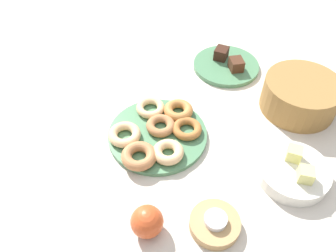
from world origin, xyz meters
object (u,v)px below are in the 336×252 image
object	(u,v)px
donut_2	(150,108)
tealight	(216,220)
donut_3	(187,129)
apple	(147,222)
basket	(300,95)
fruit_bowl	(293,172)
brownie_near	(221,53)
brownie_far	(236,64)
donut_plate	(158,135)
donut_6	(139,156)
donut_1	(125,135)
donut_4	(178,110)
candle_holder	(215,224)
donut_0	(168,152)
cake_plate	(226,66)
donut_5	(161,126)
melon_chunk_right	(306,174)
melon_chunk_left	(294,153)

from	to	relation	value
donut_2	tealight	distance (m)	0.40
donut_3	apple	size ratio (longest dim) A/B	1.13
basket	fruit_bowl	xyz separation A→B (m)	(0.26, -0.07, -0.03)
brownie_near	brownie_far	bearing A→B (deg)	36.03
donut_plate	donut_6	size ratio (longest dim) A/B	3.00
brownie_far	tealight	world-z (taller)	brownie_far
donut_6	apple	size ratio (longest dim) A/B	1.26
donut_1	donut_6	size ratio (longest dim) A/B	0.97
donut_4	candle_holder	size ratio (longest dim) A/B	0.74
donut_0	candle_holder	size ratio (longest dim) A/B	0.72
donut_2	candle_holder	bearing A→B (deg)	25.35
cake_plate	fruit_bowl	bearing A→B (deg)	15.96
apple	donut_2	bearing A→B (deg)	-177.08
donut_1	basket	distance (m)	0.54
donut_5	melon_chunk_right	world-z (taller)	melon_chunk_right
donut_3	brownie_far	world-z (taller)	brownie_far
donut_4	donut_2	bearing A→B (deg)	-97.35
donut_5	melon_chunk_right	xyz separation A→B (m)	(0.18, 0.36, 0.03)
donut_3	donut_6	size ratio (longest dim) A/B	0.90
brownie_near	donut_4	bearing A→B (deg)	-27.34
basket	fruit_bowl	size ratio (longest dim) A/B	1.24
donut_2	basket	bearing A→B (deg)	95.59
brownie_far	tealight	size ratio (longest dim) A/B	0.95
donut_6	fruit_bowl	xyz separation A→B (m)	(0.03, 0.40, -0.01)
candle_holder	basket	xyz separation A→B (m)	(-0.41, 0.28, 0.04)
donut_plate	donut_6	xyz separation A→B (m)	(0.10, -0.04, 0.02)
donut_3	apple	world-z (taller)	apple
donut_plate	donut_1	size ratio (longest dim) A/B	3.10
tealight	cake_plate	bearing A→B (deg)	172.76
cake_plate	tealight	size ratio (longest dim) A/B	4.33
donut_2	melon_chunk_right	distance (m)	0.47
donut_5	donut_6	xyz separation A→B (m)	(0.11, -0.05, 0.00)
donut_0	donut_3	distance (m)	0.10
donut_2	fruit_bowl	world-z (taller)	fruit_bowl
donut_1	donut_5	bearing A→B (deg)	110.85
donut_2	donut_4	distance (m)	0.09
donut_6	melon_chunk_left	world-z (taller)	melon_chunk_left
donut_0	melon_chunk_right	size ratio (longest dim) A/B	2.35
fruit_bowl	brownie_near	bearing A→B (deg)	-163.26
donut_0	candle_holder	bearing A→B (deg)	30.26
donut_3	brownie_near	bearing A→B (deg)	161.08
donut_1	brownie_near	bearing A→B (deg)	142.50
donut_2	basket	xyz separation A→B (m)	(-0.04, 0.45, 0.02)
melon_chunk_left	melon_chunk_right	distance (m)	0.07
donut_0	fruit_bowl	distance (m)	0.33
donut_4	brownie_near	distance (m)	0.32
donut_2	donut_5	world-z (taller)	donut_5
basket	melon_chunk_left	size ratio (longest dim) A/B	6.30
donut_2	apple	world-z (taller)	apple
basket	melon_chunk_left	world-z (taller)	basket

